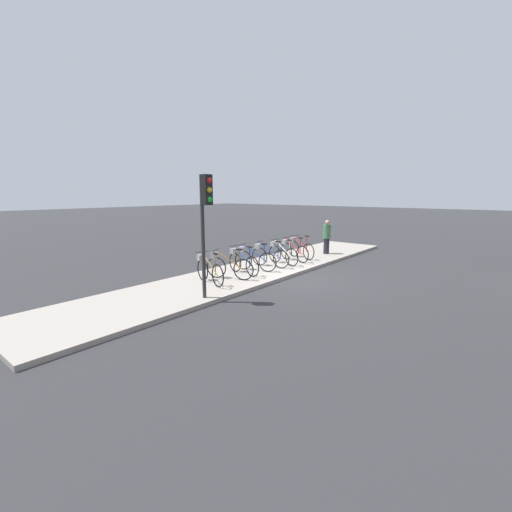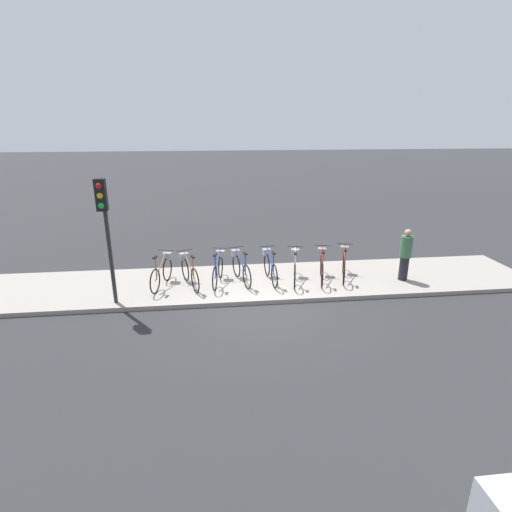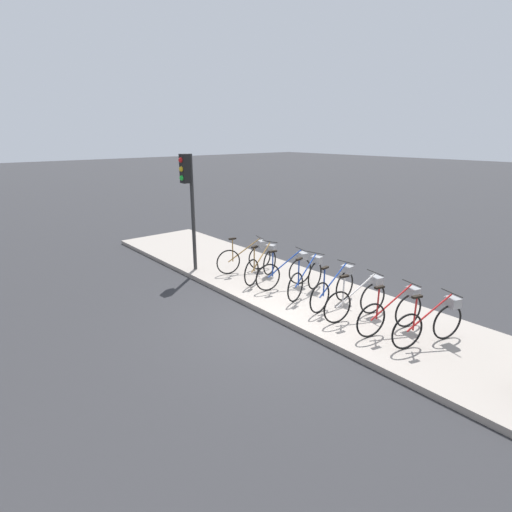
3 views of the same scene
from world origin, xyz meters
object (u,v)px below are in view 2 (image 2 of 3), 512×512
parked_bicycle_5 (295,266)px  pedestrian (405,254)px  parked_bicycle_0 (162,271)px  parked_bicycle_6 (322,265)px  parked_bicycle_1 (189,271)px  parked_bicycle_7 (344,263)px  traffic_light (104,216)px  parked_bicycle_3 (240,267)px  parked_bicycle_2 (218,268)px  parked_bicycle_4 (270,266)px

parked_bicycle_5 → pedestrian: 3.23m
parked_bicycle_0 → parked_bicycle_5: 3.79m
parked_bicycle_6 → pedestrian: pedestrian is taller
parked_bicycle_1 → parked_bicycle_7: (4.56, 0.09, 0.00)m
parked_bicycle_6 → parked_bicycle_7: bearing=8.1°
pedestrian → traffic_light: bearing=-174.6°
parked_bicycle_7 → parked_bicycle_1: bearing=-178.8°
parked_bicycle_6 → parked_bicycle_3: bearing=176.7°
parked_bicycle_2 → pedestrian: pedestrian is taller
traffic_light → parked_bicycle_7: bearing=10.1°
parked_bicycle_5 → traffic_light: (-4.89, -1.04, 1.86)m
parked_bicycle_4 → parked_bicycle_6: same height
parked_bicycle_3 → parked_bicycle_4: (0.86, -0.03, 0.00)m
parked_bicycle_0 → traffic_light: size_ratio=0.50×
parked_bicycle_2 → parked_bicycle_3: same height
parked_bicycle_7 → pedestrian: pedestrian is taller
parked_bicycle_7 → traffic_light: size_ratio=0.49×
parked_bicycle_3 → parked_bicycle_5: same height
parked_bicycle_6 → traffic_light: traffic_light is taller
parked_bicycle_4 → pedestrian: bearing=-5.7°
parked_bicycle_3 → parked_bicycle_5: bearing=-5.2°
parked_bicycle_0 → parked_bicycle_2: (1.57, 0.02, 0.00)m
parked_bicycle_0 → parked_bicycle_1: same height
parked_bicycle_1 → traffic_light: size_ratio=0.49×
parked_bicycle_0 → traffic_light: 2.44m
parked_bicycle_0 → parked_bicycle_7: bearing=0.1°
parked_bicycle_1 → parked_bicycle_0: bearing=173.7°
parked_bicycle_1 → traffic_light: (-1.84, -1.05, 1.86)m
parked_bicycle_5 → traffic_light: 5.34m
parked_bicycle_2 → parked_bicycle_7: same height
parked_bicycle_2 → parked_bicycle_5: (2.22, -0.11, 0.00)m
parked_bicycle_0 → parked_bicycle_6: size_ratio=1.00×
parked_bicycle_5 → parked_bicycle_1: bearing=179.8°
parked_bicycle_2 → parked_bicycle_3: bearing=3.2°
parked_bicycle_0 → parked_bicycle_6: same height
parked_bicycle_7 → traffic_light: (-6.40, -1.14, 1.86)m
parked_bicycle_4 → pedestrian: size_ratio=1.07×
parked_bicycle_0 → pedestrian: size_ratio=1.04×
parked_bicycle_1 → parked_bicycle_6: size_ratio=0.98×
pedestrian → parked_bicycle_3: bearing=174.9°
parked_bicycle_5 → traffic_light: size_ratio=0.51×
parked_bicycle_6 → parked_bicycle_2: bearing=178.0°
parked_bicycle_5 → parked_bicycle_6: same height
parked_bicycle_1 → parked_bicycle_2: size_ratio=0.97×
parked_bicycle_3 → parked_bicycle_7: 3.09m
parked_bicycle_4 → parked_bicycle_6: (1.52, -0.11, 0.00)m
parked_bicycle_4 → parked_bicycle_7: 2.23m
parked_bicycle_5 → pedestrian: pedestrian is taller
parked_bicycle_1 → parked_bicycle_2: bearing=6.7°
parked_bicycle_2 → parked_bicycle_1: bearing=-173.3°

